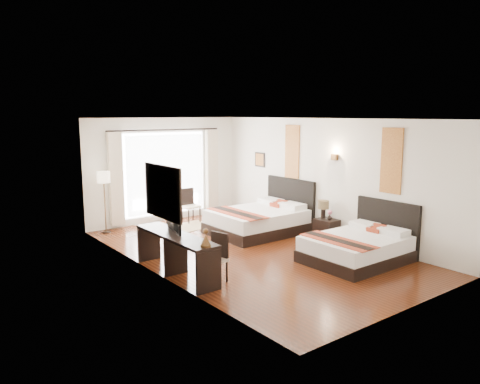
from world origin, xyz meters
TOP-DOWN VIEW (x-y plane):
  - floor at (0.00, 0.00)m, footprint 4.50×7.50m
  - ceiling at (0.00, 0.00)m, footprint 4.50×7.50m
  - wall_headboard at (2.25, 0.00)m, footprint 0.01×7.50m
  - wall_desk at (-2.25, 0.00)m, footprint 0.01×7.50m
  - wall_window at (0.00, 3.75)m, footprint 4.50×0.01m
  - wall_entry at (0.00, -3.75)m, footprint 4.50×0.01m
  - window_glass at (0.00, 3.73)m, footprint 2.40×0.02m
  - sheer_curtain at (0.00, 3.67)m, footprint 2.30×0.02m
  - drape_left at (-1.45, 3.63)m, footprint 0.35×0.14m
  - drape_right at (1.45, 3.63)m, footprint 0.35×0.14m
  - art_panel_near at (2.23, -1.80)m, footprint 0.03×0.50m
  - art_panel_far at (2.23, 1.13)m, footprint 0.03×0.50m
  - wall_sconce at (2.19, -0.32)m, footprint 0.10×0.14m
  - mirror_frame at (-2.22, -0.29)m, footprint 0.04×1.25m
  - mirror_glass at (-2.19, -0.29)m, footprint 0.01×1.12m
  - bed_near at (1.30, -1.80)m, footprint 2.00×1.56m
  - bed_far at (1.19, 1.13)m, footprint 2.24×1.75m
  - nightstand at (2.00, -0.32)m, footprint 0.41×0.51m
  - table_lamp at (2.01, -0.18)m, footprint 0.26×0.26m
  - vase at (1.98, -0.42)m, footprint 0.15×0.15m
  - console_desk at (-1.99, -0.29)m, footprint 0.50×2.20m
  - television at (-1.97, -0.05)m, footprint 0.29×0.81m
  - bronze_figurine at (-1.99, -1.29)m, footprint 0.19×0.19m
  - desk_chair at (-1.67, -1.04)m, footprint 0.49×0.49m
  - floor_lamp at (-1.84, 3.44)m, footprint 0.31×0.31m
  - side_table at (-0.26, 3.08)m, footprint 0.55×0.55m
  - fruit_bowl at (-0.23, 3.06)m, footprint 0.29×0.29m
  - window_chair at (0.44, 3.18)m, footprint 0.42×0.42m
  - jute_rug at (0.09, 2.69)m, footprint 1.37×1.03m

SIDE VIEW (x-z plane):
  - floor at x=0.00m, z-range -0.01..0.00m
  - jute_rug at x=0.09m, z-range 0.00..0.01m
  - nightstand at x=2.00m, z-range 0.00..0.49m
  - desk_chair at x=-1.67m, z-range -0.17..0.69m
  - window_chair at x=0.44m, z-range -0.18..0.73m
  - bed_near at x=1.30m, z-range -0.27..0.86m
  - side_table at x=-0.26m, z-range 0.00..0.63m
  - bed_far at x=1.19m, z-range -0.31..0.96m
  - console_desk at x=-1.99m, z-range 0.00..0.76m
  - vase at x=1.98m, z-range 0.50..0.63m
  - fruit_bowl at x=-0.23m, z-range 0.63..0.69m
  - table_lamp at x=2.01m, z-range 0.57..0.98m
  - bronze_figurine at x=-1.99m, z-range 0.76..1.02m
  - television at x=-1.97m, z-range 0.76..1.22m
  - drape_left at x=-1.45m, z-range 0.10..2.46m
  - drape_right at x=1.45m, z-range 0.10..2.46m
  - floor_lamp at x=-1.84m, z-range 0.52..2.04m
  - sheer_curtain at x=0.00m, z-range 0.25..2.35m
  - window_glass at x=0.00m, z-range 0.20..2.40m
  - wall_headboard at x=2.25m, z-range 0.00..2.80m
  - wall_desk at x=-2.25m, z-range 0.00..2.80m
  - wall_window at x=0.00m, z-range 0.00..2.80m
  - wall_entry at x=0.00m, z-range 0.00..2.80m
  - mirror_frame at x=-2.22m, z-range 1.08..2.02m
  - mirror_glass at x=-2.19m, z-range 1.14..1.96m
  - wall_sconce at x=2.19m, z-range 1.85..1.99m
  - art_panel_near at x=2.23m, z-range 1.27..2.62m
  - art_panel_far at x=2.23m, z-range 1.27..2.62m
  - ceiling at x=0.00m, z-range 2.78..2.80m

